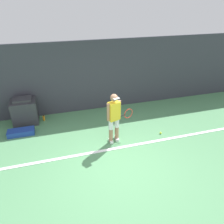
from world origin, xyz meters
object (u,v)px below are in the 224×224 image
Objects in this scene: tennis_ball at (161,133)px; equipment_bag at (21,132)px; tennis_player at (114,116)px; covered_chair at (25,111)px; water_bottle at (44,118)px.

equipment_bag is (-4.38, 1.25, 0.05)m from tennis_ball.
tennis_ball is at bearing -21.08° from tennis_player.
covered_chair reaches higher than tennis_ball.
tennis_player is at bearing -42.64° from water_bottle.
tennis_player is 23.29× the size of tennis_ball.
equipment_bag is at bearing -100.18° from covered_chair.
tennis_player is 1.79m from tennis_ball.
equipment_bag reaches higher than tennis_ball.
tennis_player reaches higher than covered_chair.
covered_chair is 1.15× the size of equipment_bag.
tennis_player is 3.15m from equipment_bag.
covered_chair is (-2.67, 1.93, -0.42)m from tennis_player.
tennis_player is 1.67× the size of covered_chair.
tennis_player is at bearing 177.64° from tennis_ball.
covered_chair is 4.59× the size of water_bottle.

